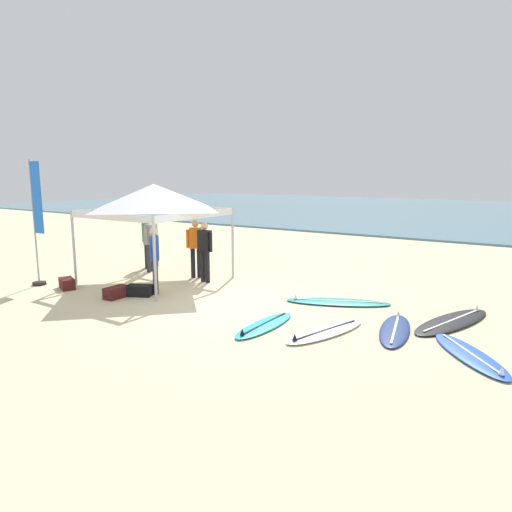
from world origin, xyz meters
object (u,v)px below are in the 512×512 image
Objects in this scene: surfboard_navy at (395,330)px; person_orange at (196,245)px; canopy_tent at (154,197)px; surfboard_white at (325,332)px; surfboard_black at (453,321)px; banner_flag at (37,228)px; gear_bag_near_tent at (140,290)px; person_black at (205,248)px; person_green at (146,238)px; gear_bag_by_pole at (116,292)px; surfboard_blue at (470,355)px; gear_bag_on_sand at (67,283)px; surfboard_cyan at (265,325)px; person_grey at (149,241)px; person_blue at (155,256)px; surfboard_teal at (337,302)px.

person_orange reaches higher than surfboard_navy.
canopy_tent is 1.51× the size of surfboard_white.
surfboard_black is 0.79× the size of banner_flag.
canopy_tent reaches higher than gear_bag_near_tent.
banner_flag reaches higher than person_black.
person_green reaches higher than surfboard_white.
person_orange is (0.66, 0.94, -1.40)m from canopy_tent.
gear_bag_by_pole is (2.76, 0.27, -1.43)m from banner_flag.
surfboard_blue is 7.59m from gear_bag_near_tent.
person_green is 2.85× the size of gear_bag_on_sand.
gear_bag_by_pole is at bearing -174.41° from surfboard_blue.
gear_bag_on_sand reaches higher than surfboard_white.
gear_bag_on_sand is (-8.34, -1.44, 0.10)m from surfboard_navy.
surfboard_white is at bearing -18.63° from person_green.
person_black is 2.28m from gear_bag_near_tent.
gear_bag_near_tent reaches higher than surfboard_white.
surfboard_cyan is at bearing -152.90° from surfboard_navy.
person_grey reaches higher than surfboard_black.
surfboard_black is 1.57× the size of person_black.
canopy_tent is 1.89× the size of person_green.
gear_bag_near_tent is 1.00× the size of gear_bag_by_pole.
person_blue is 1.00× the size of person_black.
gear_bag_near_tent reaches higher than surfboard_blue.
canopy_tent is at bearing 43.57° from banner_flag.
person_orange is at bearing 55.10° from canopy_tent.
banner_flag reaches higher than person_green.
surfboard_black is at bearing 109.06° from surfboard_blue.
surfboard_teal is (-3.16, 1.79, -0.00)m from surfboard_blue.
banner_flag is (-10.68, -1.04, 1.54)m from surfboard_blue.
surfboard_blue is 1.14× the size of person_orange.
person_blue is 1.00× the size of person_orange.
gear_bag_by_pole reaches higher than surfboard_navy.
person_green is (-7.55, 2.54, 0.95)m from surfboard_white.
gear_bag_near_tent reaches higher than surfboard_cyan.
surfboard_cyan is 4.31m from person_black.
surfboard_white is 1.09× the size of surfboard_blue.
canopy_tent reaches higher than person_grey.
person_grey reaches higher than gear_bag_on_sand.
surfboard_navy is at bearing -11.14° from person_green.
surfboard_navy is at bearing -13.19° from person_orange.
surfboard_blue is at bearing -70.94° from surfboard_black.
surfboard_cyan is (-1.19, -0.31, 0.00)m from surfboard_white.
person_orange is 2.29m from person_green.
person_black is (0.59, -0.29, 0.00)m from person_orange.
surfboard_teal is 4.67m from person_blue.
banner_flag is (-3.50, -2.80, 0.59)m from person_black.
surfboard_blue and surfboard_navy have the same top height.
person_black is at bearing 82.55° from person_blue.
person_grey is (-7.02, 2.16, 0.95)m from surfboard_white.
person_green is at bearing 125.11° from gear_bag_by_pole.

